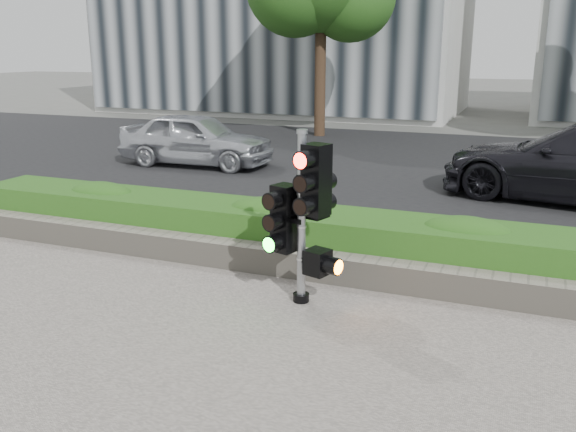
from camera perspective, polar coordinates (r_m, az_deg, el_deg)
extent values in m
plane|color=#51514C|center=(6.07, -1.29, -12.40)|extent=(120.00, 120.00, 0.00)
cube|color=black|center=(15.35, 13.49, 4.34)|extent=(60.00, 13.00, 0.02)
cube|color=gray|center=(8.81, 6.75, -3.07)|extent=(60.00, 0.25, 0.12)
cube|color=gray|center=(7.63, 4.30, -4.84)|extent=(12.00, 0.32, 0.34)
cube|color=#44932D|center=(8.16, 5.71, -2.25)|extent=(12.00, 1.00, 0.68)
cylinder|color=black|center=(20.55, 3.03, 13.05)|extent=(0.36, 0.36, 4.03)
cylinder|color=black|center=(7.05, 1.23, -7.61)|extent=(0.19, 0.19, 0.09)
cylinder|color=gray|center=(6.74, 1.28, -0.43)|extent=(0.10, 0.10, 1.93)
cylinder|color=gray|center=(6.55, 1.33, 7.91)|extent=(0.12, 0.12, 0.05)
cube|color=#FF1107|center=(6.48, 2.66, 3.39)|extent=(0.31, 0.31, 0.77)
cube|color=#14E51E|center=(6.85, -0.29, -0.21)|extent=(0.31, 0.31, 0.77)
cube|color=black|center=(6.83, 2.59, 2.00)|extent=(0.31, 0.31, 0.53)
cube|color=orange|center=(6.78, 2.78, -4.31)|extent=(0.31, 0.31, 0.28)
imported|color=silver|center=(15.41, -8.58, 7.14)|extent=(3.89, 1.65, 1.31)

